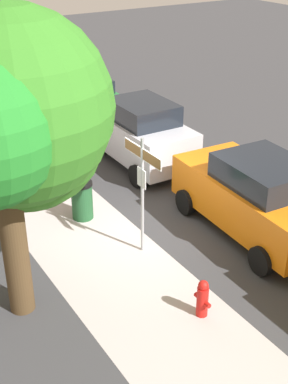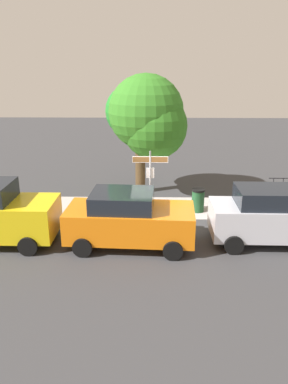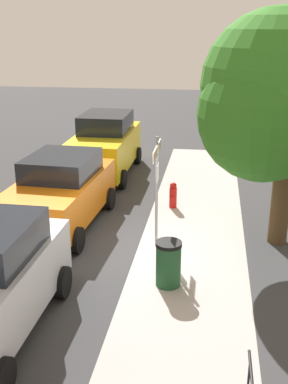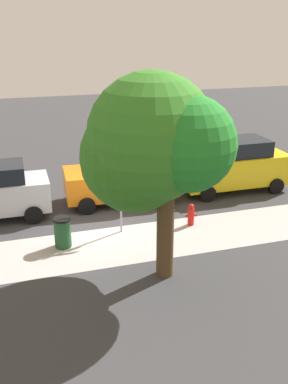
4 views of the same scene
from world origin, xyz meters
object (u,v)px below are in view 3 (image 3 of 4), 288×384
(street_sign, at_px, (157,171))
(car_orange, at_px, (60,192))
(trash_bin, at_px, (168,264))
(car_yellow, at_px, (105,145))
(shade_tree, at_px, (279,96))
(fire_hydrant, at_px, (173,195))

(street_sign, relative_size, car_orange, 0.62)
(trash_bin, bearing_deg, street_sign, -166.09)
(car_yellow, xyz_separation_m, car_orange, (4.80, -0.13, -0.11))
(shade_tree, bearing_deg, trash_bin, -44.38)
(fire_hydrant, height_order, trash_bin, trash_bin)
(street_sign, height_order, fire_hydrant, street_sign)
(shade_tree, height_order, fire_hydrant, shade_tree)
(street_sign, relative_size, shade_tree, 0.49)
(car_yellow, xyz_separation_m, trash_bin, (7.52, 3.03, -0.57))
(shade_tree, xyz_separation_m, car_yellow, (-5.30, -5.21, -2.59))
(street_sign, relative_size, fire_hydrant, 3.46)
(shade_tree, xyz_separation_m, car_orange, (-0.49, -5.34, -2.70))
(fire_hydrant, relative_size, trash_bin, 0.80)
(shade_tree, bearing_deg, fire_hydrant, -132.07)
(car_yellow, bearing_deg, shade_tree, 44.88)
(fire_hydrant, bearing_deg, car_yellow, -138.23)
(street_sign, bearing_deg, car_yellow, -155.27)
(car_yellow, height_order, fire_hydrant, car_yellow)
(shade_tree, distance_m, fire_hydrant, 4.67)
(street_sign, xyz_separation_m, shade_tree, (-0.21, 2.67, 1.79))
(car_yellow, bearing_deg, street_sign, 25.09)
(shade_tree, bearing_deg, car_yellow, -135.47)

